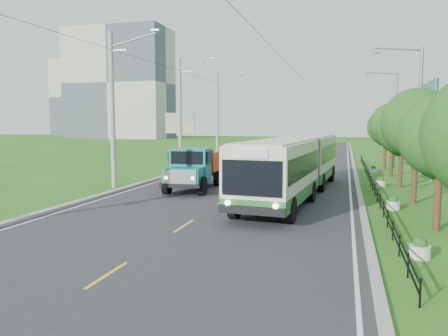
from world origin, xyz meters
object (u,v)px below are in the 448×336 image
at_px(planter_near, 393,204).
at_px(dump_truck, 194,166).
at_px(pole_mid, 180,113).
at_px(tree_back, 386,129).
at_px(pole_far, 218,115).
at_px(streetlight_far, 394,116).
at_px(pole_near, 113,109).
at_px(tree_second, 441,141).
at_px(billboard_right, 428,108).
at_px(tree_third, 417,127).
at_px(planter_mid, 381,182).
at_px(planter_front, 420,249).
at_px(planter_far, 373,170).
at_px(streetlight_mid, 417,112).
at_px(tree_fourth, 403,133).
at_px(tree_fifth, 393,128).
at_px(billboard_left, 180,126).
at_px(bus, 295,162).

bearing_deg(planter_near, dump_truck, 163.05).
bearing_deg(planter_near, pole_mid, 138.35).
relative_size(tree_back, dump_truck, 0.85).
relative_size(pole_mid, pole_far, 1.00).
relative_size(streetlight_far, planter_near, 13.54).
height_order(pole_near, tree_back, pole_near).
distance_m(tree_back, streetlight_far, 2.37).
relative_size(tree_second, tree_back, 0.96).
distance_m(tree_second, billboard_right, 18.12).
distance_m(tree_third, tree_back, 18.00).
bearing_deg(planter_mid, planter_front, -90.00).
relative_size(planter_front, dump_truck, 0.10).
relative_size(planter_mid, dump_truck, 0.10).
bearing_deg(planter_mid, pole_near, -163.48).
bearing_deg(pole_near, planter_far, 37.63).
xyz_separation_m(streetlight_mid, planter_far, (-2.04, 8.00, -4.62)).
relative_size(streetlight_far, billboard_right, 1.24).
bearing_deg(tree_fourth, planter_near, -98.77).
relative_size(tree_second, planter_near, 7.91).
bearing_deg(tree_second, pole_near, 159.26).
xyz_separation_m(pole_far, tree_second, (18.12, -30.86, -1.57)).
bearing_deg(planter_near, tree_second, -71.97).
xyz_separation_m(pole_far, planter_near, (16.86, -27.00, -4.81)).
xyz_separation_m(tree_fifth, planter_far, (-1.26, 1.86, -3.57)).
xyz_separation_m(pole_near, tree_second, (18.12, -6.86, -1.57)).
distance_m(tree_fifth, planter_near, 14.64).
distance_m(tree_second, planter_front, 5.40).
bearing_deg(planter_mid, tree_fifth, 78.44).
height_order(tree_third, dump_truck, tree_third).
height_order(pole_far, planter_mid, pole_far).
relative_size(pole_mid, streetlight_mid, 1.10).
distance_m(pole_near, planter_far, 21.83).
height_order(streetlight_mid, streetlight_far, same).
relative_size(streetlight_mid, billboard_right, 1.24).
xyz_separation_m(tree_third, tree_fourth, (-0.00, 6.00, -0.40)).
bearing_deg(billboard_left, planter_front, -55.16).
relative_size(tree_fourth, billboard_left, 1.04).
relative_size(tree_fifth, planter_front, 8.66).
bearing_deg(streetlight_far, tree_second, -91.74).
relative_size(pole_mid, bus, 0.58).
height_order(planter_near, planter_mid, same).
bearing_deg(streetlight_far, tree_back, -112.92).
height_order(tree_second, tree_third, tree_third).
relative_size(pole_near, planter_front, 14.93).
distance_m(pole_near, billboard_right, 23.32).
bearing_deg(billboard_left, planter_far, -6.31).
xyz_separation_m(planter_far, bus, (-5.10, -13.33, 1.69)).
relative_size(tree_fourth, streetlight_mid, 0.60).
relative_size(pole_mid, dump_truck, 1.54).
height_order(pole_mid, pole_far, same).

